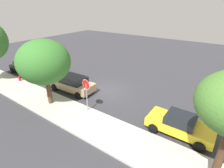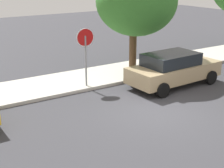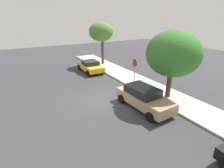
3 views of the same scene
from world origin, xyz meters
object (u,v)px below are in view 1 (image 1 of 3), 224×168
parked_car_tan (72,83)px  parked_car_black (25,68)px  stop_sign (86,90)px  street_tree_far (44,62)px  parked_car_yellow (180,124)px  fire_hydrant (20,79)px

parked_car_tan → parked_car_black: parked_car_tan is taller
stop_sign → street_tree_far: (3.38, 0.89, 1.75)m
parked_car_yellow → fire_hydrant: size_ratio=5.72×
street_tree_far → fire_hydrant: 7.22m
fire_hydrant → parked_car_tan: bearing=-163.8°
parked_car_black → fire_hydrant: size_ratio=6.48×
stop_sign → parked_car_black: bearing=-8.3°
parked_car_tan → parked_car_black: (7.94, 0.11, -0.06)m
parked_car_tan → fire_hydrant: size_ratio=6.42×
stop_sign → parked_car_yellow: 6.81m
parked_car_black → fire_hydrant: (-1.72, 1.70, -0.38)m
stop_sign → street_tree_far: 3.91m
parked_car_tan → parked_car_yellow: (-10.07, 0.24, -0.11)m
stop_sign → parked_car_black: size_ratio=0.59×
parked_car_tan → parked_car_black: bearing=0.8°
street_tree_far → parked_car_yellow: bearing=-166.1°
parked_car_tan → fire_hydrant: bearing=16.2°
stop_sign → parked_car_tan: bearing=-26.8°
parked_car_tan → fire_hydrant: (6.21, 1.81, -0.44)m
stop_sign → parked_car_tan: size_ratio=0.59×
parked_car_yellow → fire_hydrant: 16.36m
parked_car_black → street_tree_far: size_ratio=0.86×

